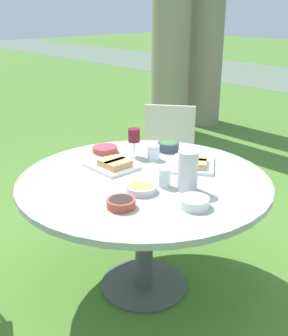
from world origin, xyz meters
TOP-DOWN VIEW (x-y plane):
  - ground_plane at (0.00, 0.00)m, footprint 40.00×40.00m
  - dining_table at (0.00, 0.00)m, footprint 1.47×1.47m
  - chair_near_right at (-0.73, 0.96)m, footprint 0.60×0.60m
  - water_pitcher at (0.28, 0.06)m, footprint 0.12×0.11m
  - wine_glass at (-0.32, 0.20)m, footprint 0.08×0.08m
  - platter_bread_main at (0.08, 0.35)m, footprint 0.39×0.40m
  - platter_charcuterie at (-0.24, -0.04)m, footprint 0.29×0.24m
  - bowl_fries at (0.14, -0.15)m, footprint 0.17×0.17m
  - bowl_salad at (-0.25, 0.46)m, footprint 0.15×0.15m
  - bowl_olives at (0.21, -0.35)m, footprint 0.14×0.14m
  - bowl_dip_red at (-0.52, 0.12)m, footprint 0.17×0.17m
  - bowl_dip_cream at (0.45, -0.08)m, footprint 0.15×0.15m
  - cup_water_near at (0.17, 0.00)m, footprint 0.07×0.07m
  - cup_water_far at (-0.19, 0.26)m, footprint 0.08×0.08m

SIDE VIEW (x-z plane):
  - ground_plane at x=0.00m, z-range 0.00..0.00m
  - chair_near_right at x=-0.73m, z-range 0.08..0.97m
  - dining_table at x=0.00m, z-range 0.28..1.03m
  - bowl_fries at x=0.14m, z-range 0.76..0.79m
  - bowl_dip_red at x=-0.52m, z-range 0.76..0.79m
  - platter_bread_main at x=0.08m, z-range 0.75..0.80m
  - platter_charcuterie at x=-0.24m, z-range 0.75..0.81m
  - bowl_olives at x=0.21m, z-range 0.76..0.80m
  - bowl_dip_cream at x=0.45m, z-range 0.76..0.81m
  - bowl_salad at x=-0.25m, z-range 0.76..0.82m
  - cup_water_far at x=-0.19m, z-range 0.75..0.85m
  - cup_water_near at x=0.17m, z-range 0.75..0.86m
  - water_pitcher at x=0.28m, z-range 0.75..0.97m
  - wine_glass at x=-0.32m, z-range 0.80..0.99m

